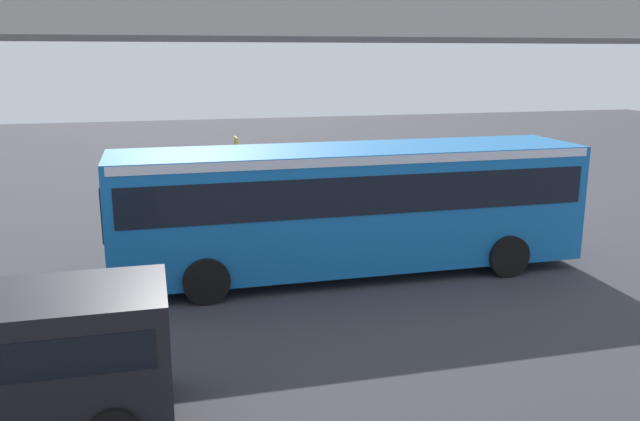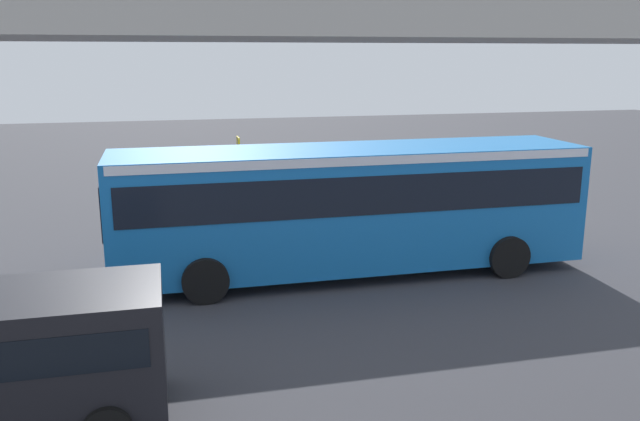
{
  "view_description": "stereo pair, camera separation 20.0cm",
  "coord_description": "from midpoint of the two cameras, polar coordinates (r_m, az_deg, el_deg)",
  "views": [
    {
      "loc": [
        6.16,
        16.29,
        5.36
      ],
      "look_at": [
        2.21,
        1.03,
        1.6
      ],
      "focal_mm": 36.89,
      "sensor_mm": 36.0,
      "label": 1
    },
    {
      "loc": [
        5.96,
        16.34,
        5.36
      ],
      "look_at": [
        2.21,
        1.03,
        1.6
      ],
      "focal_mm": 36.89,
      "sensor_mm": 36.0,
      "label": 2
    }
  ],
  "objects": [
    {
      "name": "ground",
      "position": [
        18.21,
        5.64,
        -3.77
      ],
      "size": [
        80.0,
        80.0,
        0.0
      ],
      "primitive_type": "plane",
      "color": "#38383D"
    },
    {
      "name": "lane_dash_leftmost",
      "position": [
        22.82,
        17.92,
        -0.83
      ],
      "size": [
        2.0,
        0.2,
        0.01
      ],
      "primitive_type": "cube",
      "color": "silver",
      "rests_on": "ground"
    },
    {
      "name": "bicycle_black",
      "position": [
        13.16,
        -20.36,
        -9.74
      ],
      "size": [
        1.77,
        0.44,
        0.96
      ],
      "color": "black",
      "rests_on": "ground"
    },
    {
      "name": "traffic_sign",
      "position": [
        21.23,
        -7.51,
        3.89
      ],
      "size": [
        0.08,
        0.6,
        2.8
      ],
      "color": "slate",
      "rests_on": "ground"
    },
    {
      "name": "lane_dash_right",
      "position": [
        19.37,
        -13.76,
        -3.04
      ],
      "size": [
        2.0,
        0.2,
        0.01
      ],
      "primitive_type": "cube",
      "color": "silver",
      "rests_on": "ground"
    },
    {
      "name": "lane_dash_centre",
      "position": [
        19.79,
        -2.1,
        -2.3
      ],
      "size": [
        2.0,
        0.2,
        0.01
      ],
      "primitive_type": "cube",
      "color": "silver",
      "rests_on": "ground"
    },
    {
      "name": "city_bus",
      "position": [
        16.17,
        2.3,
        1.0
      ],
      "size": [
        11.54,
        2.85,
        3.15
      ],
      "color": "#196BB7",
      "rests_on": "ground"
    },
    {
      "name": "lane_dash_left",
      "position": [
        20.98,
        8.63,
        -1.54
      ],
      "size": [
        2.0,
        0.2,
        0.01
      ],
      "primitive_type": "cube",
      "color": "silver",
      "rests_on": "ground"
    }
  ]
}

